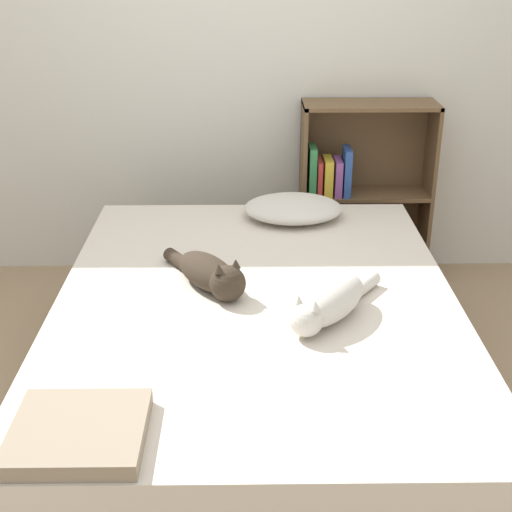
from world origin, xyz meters
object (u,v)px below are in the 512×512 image
Objects in this scene: bed at (257,358)px; cat_light at (329,302)px; pillow at (293,208)px; cat_dark at (211,274)px; bookshelf at (358,188)px.

bed is 4.27× the size of cat_light.
pillow is 1.05× the size of cat_dark.
bookshelf is (0.39, 0.50, -0.07)m from pillow.
cat_dark reaches higher than cat_light.
cat_light is at bearing -86.22° from pillow.
cat_dark is at bearing -83.12° from cat_light.
bookshelf is (0.32, 1.49, -0.09)m from cat_light.
pillow is 0.64m from bookshelf.
pillow is at bearing 77.15° from bed.
cat_light is 1.53m from bookshelf.
cat_light is 0.49m from cat_dark.
bookshelf reaches higher than cat_light.
bed is 2.09× the size of bookshelf.
bed is 4.40× the size of pillow.
bed is 0.89m from pillow.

